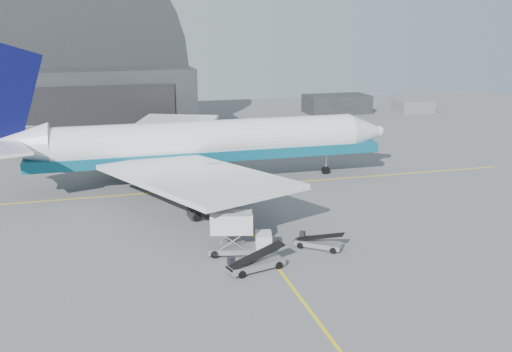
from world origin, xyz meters
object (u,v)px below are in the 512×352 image
object	(u,v)px
pushback_tug	(209,210)
belt_loader_b	(318,243)
catering_truck	(237,233)
belt_loader_a	(255,263)
airliner	(193,144)

from	to	relation	value
pushback_tug	belt_loader_b	distance (m)	13.74
catering_truck	belt_loader_a	distance (m)	4.05
belt_loader_b	belt_loader_a	bearing A→B (deg)	-117.97
airliner	belt_loader_a	world-z (taller)	airliner
airliner	pushback_tug	bearing A→B (deg)	-92.46
pushback_tug	belt_loader_b	xyz separation A→B (m)	(7.93, -11.22, -0.17)
catering_truck	belt_loader_a	xyz separation A→B (m)	(0.59, -3.77, -1.35)
pushback_tug	belt_loader_a	xyz separation A→B (m)	(1.15, -14.27, -0.10)
belt_loader_a	belt_loader_b	world-z (taller)	belt_loader_a
belt_loader_a	belt_loader_b	bearing A→B (deg)	9.26
pushback_tug	belt_loader_a	bearing A→B (deg)	-90.39
pushback_tug	catering_truck	bearing A→B (deg)	-91.95
catering_truck	pushback_tug	world-z (taller)	catering_truck
catering_truck	pushback_tug	xyz separation A→B (m)	(-0.56, 10.49, -1.25)
catering_truck	pushback_tug	size ratio (longest dim) A/B	1.41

